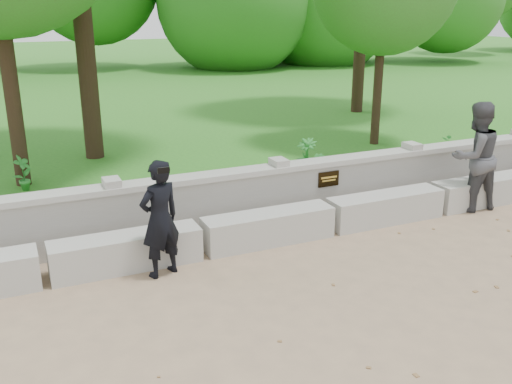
{
  "coord_description": "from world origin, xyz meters",
  "views": [
    {
      "loc": [
        -4.22,
        -4.83,
        3.23
      ],
      "look_at": [
        -1.29,
        1.68,
        0.86
      ],
      "focal_mm": 40.0,
      "sensor_mm": 36.0,
      "label": 1
    }
  ],
  "objects": [
    {
      "name": "ground",
      "position": [
        0.0,
        0.0,
        0.0
      ],
      "size": [
        80.0,
        80.0,
        0.0
      ],
      "primitive_type": "plane",
      "color": "#A08362",
      "rests_on": "ground"
    },
    {
      "name": "man_main",
      "position": [
        -2.64,
        1.53,
        0.74
      ],
      "size": [
        0.63,
        0.59,
        1.48
      ],
      "color": "black",
      "rests_on": "ground"
    },
    {
      "name": "parapet_wall",
      "position": [
        0.0,
        2.6,
        0.46
      ],
      "size": [
        12.5,
        0.35,
        0.9
      ],
      "color": "#A5A39C",
      "rests_on": "ground"
    },
    {
      "name": "visitor_left",
      "position": [
        2.61,
        1.8,
        0.89
      ],
      "size": [
        0.89,
        0.71,
        1.78
      ],
      "color": "#444449",
      "rests_on": "ground"
    },
    {
      "name": "shrub_d",
      "position": [
        0.74,
        3.98,
        0.58
      ],
      "size": [
        0.48,
        0.49,
        0.65
      ],
      "primitive_type": "imported",
      "rotation": [
        0.0,
        0.0,
        5.42
      ],
      "color": "#2D8531",
      "rests_on": "lawn"
    },
    {
      "name": "lawn",
      "position": [
        0.0,
        14.0,
        0.12
      ],
      "size": [
        40.0,
        22.0,
        0.25
      ],
      "primitive_type": "cube",
      "color": "#2D6D22",
      "rests_on": "ground"
    },
    {
      "name": "shrub_c",
      "position": [
        3.62,
        3.3,
        0.52
      ],
      "size": [
        0.55,
        0.49,
        0.55
      ],
      "primitive_type": "imported",
      "rotation": [
        0.0,
        0.0,
        3.29
      ],
      "color": "#2D8531",
      "rests_on": "lawn"
    },
    {
      "name": "shrub_a",
      "position": [
        -4.03,
        5.02,
        0.55
      ],
      "size": [
        0.37,
        0.38,
        0.6
      ],
      "primitive_type": "imported",
      "rotation": [
        0.0,
        0.0,
        0.81
      ],
      "color": "#2D8531",
      "rests_on": "lawn"
    },
    {
      "name": "shrub_b",
      "position": [
        0.66,
        3.3,
        0.51
      ],
      "size": [
        0.37,
        0.37,
        0.52
      ],
      "primitive_type": "imported",
      "rotation": [
        0.0,
        0.0,
        2.38
      ],
      "color": "#2D8531",
      "rests_on": "lawn"
    },
    {
      "name": "concrete_bench",
      "position": [
        0.0,
        1.9,
        0.22
      ],
      "size": [
        11.9,
        0.45,
        0.45
      ],
      "color": "#AFADA6",
      "rests_on": "ground"
    }
  ]
}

